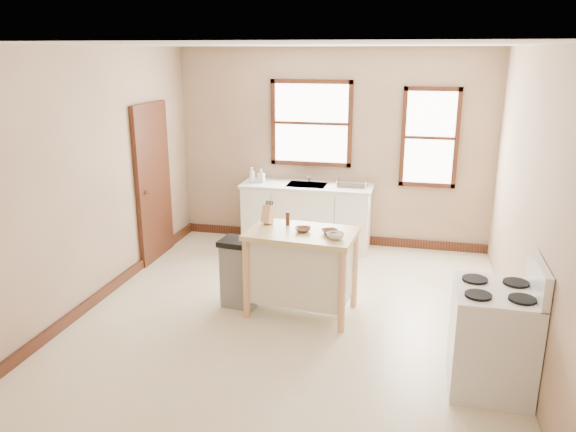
# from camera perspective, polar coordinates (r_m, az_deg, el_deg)

# --- Properties ---
(floor) EXTENTS (5.00, 5.00, 0.00)m
(floor) POSITION_cam_1_polar(r_m,az_deg,el_deg) (6.18, 0.49, -9.92)
(floor) COLOR beige
(floor) RESTS_ON ground
(ceiling) EXTENTS (5.00, 5.00, 0.00)m
(ceiling) POSITION_cam_1_polar(r_m,az_deg,el_deg) (5.53, 0.57, 17.02)
(ceiling) COLOR white
(ceiling) RESTS_ON ground
(wall_back) EXTENTS (4.50, 0.04, 2.80)m
(wall_back) POSITION_cam_1_polar(r_m,az_deg,el_deg) (8.10, 4.47, 6.87)
(wall_back) COLOR tan
(wall_back) RESTS_ON ground
(wall_left) EXTENTS (0.04, 5.00, 2.80)m
(wall_left) POSITION_cam_1_polar(r_m,az_deg,el_deg) (6.56, -19.06, 3.71)
(wall_left) COLOR tan
(wall_left) RESTS_ON ground
(wall_right) EXTENTS (0.04, 5.00, 2.80)m
(wall_right) POSITION_cam_1_polar(r_m,az_deg,el_deg) (5.66, 23.35, 1.32)
(wall_right) COLOR tan
(wall_right) RESTS_ON ground
(window_main) EXTENTS (1.17, 0.06, 1.22)m
(window_main) POSITION_cam_1_polar(r_m,az_deg,el_deg) (8.09, 2.37, 9.39)
(window_main) COLOR #35150E
(window_main) RESTS_ON wall_back
(window_side) EXTENTS (0.77, 0.06, 1.37)m
(window_side) POSITION_cam_1_polar(r_m,az_deg,el_deg) (7.96, 14.20, 7.71)
(window_side) COLOR #35150E
(window_side) RESTS_ON wall_back
(door_left) EXTENTS (0.06, 0.90, 2.10)m
(door_left) POSITION_cam_1_polar(r_m,az_deg,el_deg) (7.72, -13.51, 3.32)
(door_left) COLOR #35150E
(door_left) RESTS_ON ground
(baseboard_back) EXTENTS (4.50, 0.04, 0.12)m
(baseboard_back) POSITION_cam_1_polar(r_m,az_deg,el_deg) (8.40, 4.23, -2.20)
(baseboard_back) COLOR #35150E
(baseboard_back) RESTS_ON ground
(baseboard_left) EXTENTS (0.04, 5.00, 0.12)m
(baseboard_left) POSITION_cam_1_polar(r_m,az_deg,el_deg) (6.94, -17.82, -7.13)
(baseboard_left) COLOR #35150E
(baseboard_left) RESTS_ON ground
(sink_counter) EXTENTS (1.86, 0.62, 0.92)m
(sink_counter) POSITION_cam_1_polar(r_m,az_deg,el_deg) (8.08, 1.89, 0.04)
(sink_counter) COLOR white
(sink_counter) RESTS_ON ground
(faucet) EXTENTS (0.03, 0.03, 0.22)m
(faucet) POSITION_cam_1_polar(r_m,az_deg,el_deg) (8.11, 2.18, 4.25)
(faucet) COLOR silver
(faucet) RESTS_ON sink_counter
(soap_bottle_a) EXTENTS (0.11, 0.11, 0.23)m
(soap_bottle_a) POSITION_cam_1_polar(r_m,az_deg,el_deg) (8.06, -3.69, 4.18)
(soap_bottle_a) COLOR #B2B2B2
(soap_bottle_a) RESTS_ON sink_counter
(soap_bottle_b) EXTENTS (0.09, 0.10, 0.19)m
(soap_bottle_b) POSITION_cam_1_polar(r_m,az_deg,el_deg) (8.08, -2.73, 4.10)
(soap_bottle_b) COLOR #B2B2B2
(soap_bottle_b) RESTS_ON sink_counter
(dish_rack) EXTENTS (0.48, 0.40, 0.10)m
(dish_rack) POSITION_cam_1_polar(r_m,az_deg,el_deg) (7.85, 6.54, 3.32)
(dish_rack) COLOR silver
(dish_rack) RESTS_ON sink_counter
(kitchen_island) EXTENTS (1.18, 0.81, 0.92)m
(kitchen_island) POSITION_cam_1_polar(r_m,az_deg,el_deg) (6.05, 1.38, -5.73)
(kitchen_island) COLOR #E0C684
(kitchen_island) RESTS_ON ground
(knife_block) EXTENTS (0.12, 0.12, 0.20)m
(knife_block) POSITION_cam_1_polar(r_m,az_deg,el_deg) (6.12, -2.06, 0.11)
(knife_block) COLOR tan
(knife_block) RESTS_ON kitchen_island
(pepper_grinder) EXTENTS (0.06, 0.06, 0.15)m
(pepper_grinder) POSITION_cam_1_polar(r_m,az_deg,el_deg) (6.07, -0.03, -0.25)
(pepper_grinder) COLOR #402011
(pepper_grinder) RESTS_ON kitchen_island
(bowl_a) EXTENTS (0.20, 0.20, 0.04)m
(bowl_a) POSITION_cam_1_polar(r_m,az_deg,el_deg) (5.88, 1.52, -1.39)
(bowl_a) COLOR brown
(bowl_a) RESTS_ON kitchen_island
(bowl_b) EXTENTS (0.23, 0.23, 0.04)m
(bowl_b) POSITION_cam_1_polar(r_m,az_deg,el_deg) (5.82, 4.27, -1.61)
(bowl_b) COLOR brown
(bowl_b) RESTS_ON kitchen_island
(bowl_c) EXTENTS (0.21, 0.21, 0.06)m
(bowl_c) POSITION_cam_1_polar(r_m,az_deg,el_deg) (5.68, 4.84, -2.02)
(bowl_c) COLOR silver
(bowl_c) RESTS_ON kitchen_island
(trash_bin) EXTENTS (0.43, 0.37, 0.77)m
(trash_bin) POSITION_cam_1_polar(r_m,az_deg,el_deg) (6.26, -4.94, -5.73)
(trash_bin) COLOR slate
(trash_bin) RESTS_ON ground
(gas_stove) EXTENTS (0.71, 0.72, 1.15)m
(gas_stove) POSITION_cam_1_polar(r_m,az_deg,el_deg) (5.01, 20.16, -10.28)
(gas_stove) COLOR silver
(gas_stove) RESTS_ON ground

